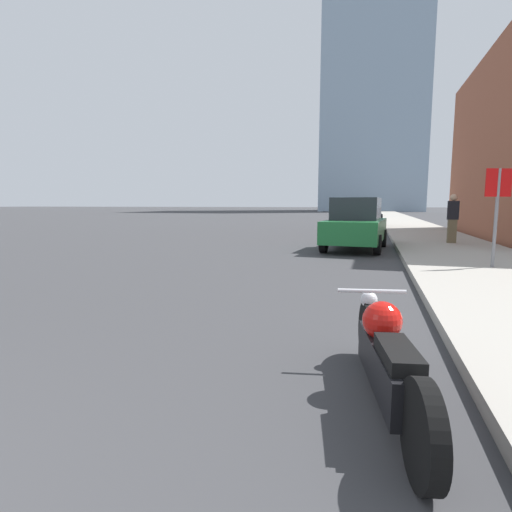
% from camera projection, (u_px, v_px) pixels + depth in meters
% --- Properties ---
extents(sidewalk, '(3.42, 240.00, 0.15)m').
position_uv_depth(sidewalk, '(400.00, 220.00, 37.35)').
color(sidewalk, '#9E998E').
rests_on(sidewalk, ground_plane).
extents(distant_tower, '(21.24, 21.24, 54.27)m').
position_uv_depth(distant_tower, '(375.00, 87.00, 87.74)').
color(distant_tower, '#8CA5BC').
rests_on(distant_tower, ground_plane).
extents(motorcycle, '(0.69, 2.29, 0.76)m').
position_uv_depth(motorcycle, '(387.00, 358.00, 3.02)').
color(motorcycle, black).
rests_on(motorcycle, ground_plane).
extents(parked_car_green, '(2.11, 4.19, 1.74)m').
position_uv_depth(parked_car_green, '(356.00, 225.00, 13.38)').
color(parked_car_green, '#1E6B33').
rests_on(parked_car_green, ground_plane).
extents(parked_car_black, '(2.03, 4.18, 1.64)m').
position_uv_depth(parked_car_black, '(366.00, 215.00, 25.18)').
color(parked_car_black, black).
rests_on(parked_car_black, ground_plane).
extents(parked_car_silver, '(1.92, 3.92, 1.67)m').
position_uv_depth(parked_car_silver, '(370.00, 211.00, 37.29)').
color(parked_car_silver, '#BCBCC1').
rests_on(parked_car_silver, ground_plane).
extents(parked_car_blue, '(2.02, 4.49, 1.69)m').
position_uv_depth(parked_car_blue, '(370.00, 210.00, 47.97)').
color(parked_car_blue, '#1E3899').
rests_on(parked_car_blue, ground_plane).
extents(parked_car_white, '(2.05, 4.31, 1.64)m').
position_uv_depth(parked_car_white, '(370.00, 209.00, 58.21)').
color(parked_car_white, silver).
rests_on(parked_car_white, ground_plane).
extents(stop_sign, '(0.57, 0.26, 2.14)m').
position_uv_depth(stop_sign, '(497.00, 200.00, 8.63)').
color(stop_sign, slate).
rests_on(stop_sign, sidewalk).
extents(pedestrian, '(0.36, 0.24, 1.74)m').
position_uv_depth(pedestrian, '(453.00, 218.00, 14.19)').
color(pedestrian, brown).
rests_on(pedestrian, sidewalk).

